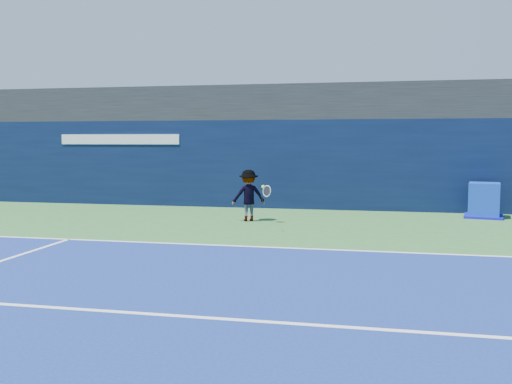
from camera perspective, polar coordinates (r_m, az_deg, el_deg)
ground at (r=9.46m, az=-0.67°, el=-8.97°), size 80.00×80.00×0.00m
baseline at (r=12.33m, az=2.40°, el=-5.59°), size 24.00×0.10×0.01m
service_line at (r=7.59m, az=-4.06°, el=-12.50°), size 24.00×0.10×0.01m
stadium_band at (r=20.59m, az=6.43°, el=8.74°), size 36.00×3.00×1.20m
back_wall_assembly at (r=19.57m, az=6.07°, el=2.78°), size 36.00×1.03×3.00m
equipment_cart at (r=18.44m, az=21.84°, el=-0.90°), size 1.27×1.27×1.04m
tennis_player at (r=16.34m, az=-0.74°, el=-0.35°), size 1.27×0.86×1.47m
tennis_ball at (r=14.23m, az=0.71°, el=0.53°), size 0.08×0.08×0.08m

